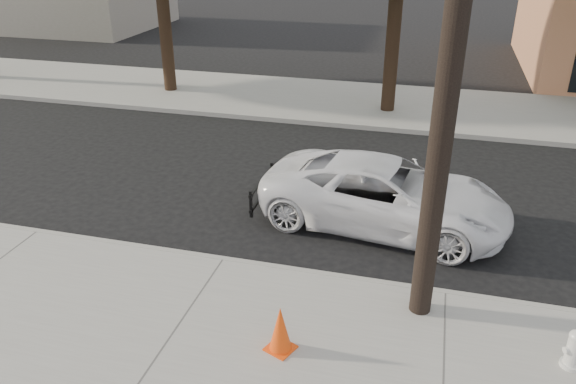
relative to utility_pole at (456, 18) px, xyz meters
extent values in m
plane|color=black|center=(-3.60, 2.70, -4.70)|extent=(120.00, 120.00, 0.00)
cube|color=gray|center=(-3.60, -1.60, -4.62)|extent=(90.00, 4.40, 0.15)
cube|color=gray|center=(-3.60, 11.20, -4.62)|extent=(90.00, 5.00, 0.15)
cube|color=#9E9B93|center=(-3.60, 0.60, -4.62)|extent=(90.00, 0.12, 0.16)
cylinder|color=black|center=(0.00, 0.00, -0.05)|extent=(0.34, 0.34, 9.00)
cylinder|color=black|center=(-9.60, 10.90, -2.42)|extent=(0.44, 0.44, 4.25)
cylinder|color=black|center=(-1.60, 10.50, -2.17)|extent=(0.44, 0.44, 4.75)
imported|color=white|center=(-0.90, 2.94, -3.99)|extent=(5.33, 2.95, 1.41)
cylinder|color=silver|center=(2.12, -0.76, -4.52)|extent=(0.29, 0.29, 0.05)
cylinder|color=silver|center=(2.12, -0.76, -4.30)|extent=(0.22, 0.22, 0.50)
cylinder|color=silver|center=(2.12, -0.76, -4.25)|extent=(0.32, 0.22, 0.10)
cylinder|color=silver|center=(2.12, -0.76, -4.25)|extent=(0.18, 0.20, 0.13)
cube|color=#FF4A0D|center=(-1.92, -1.48, -4.54)|extent=(0.50, 0.50, 0.02)
cone|color=#FF4A0D|center=(-1.92, -1.48, -4.18)|extent=(0.44, 0.44, 0.74)
camera|label=1|loc=(-0.17, -7.62, 1.12)|focal=35.00mm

